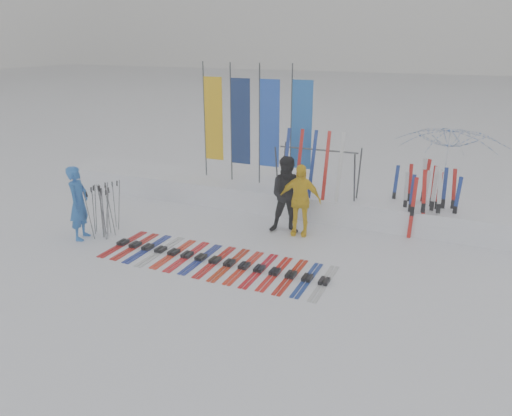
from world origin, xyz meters
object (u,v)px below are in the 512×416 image
at_px(person_black, 288,195).
at_px(tent_canopy, 446,173).
at_px(person_blue, 79,203).
at_px(ski_rack, 318,165).
at_px(person_yellow, 300,200).
at_px(ski_row, 215,261).

relative_size(person_black, tent_canopy, 0.69).
distance_m(person_blue, ski_rack, 5.77).
relative_size(person_black, person_yellow, 1.08).
distance_m(tent_canopy, ski_rack, 3.22).
bearing_deg(person_black, person_blue, -170.34).
bearing_deg(tent_canopy, person_yellow, -140.24).
bearing_deg(person_yellow, ski_row, -125.11).
xyz_separation_m(tent_canopy, ski_rack, (-2.97, -1.23, 0.18)).
distance_m(person_yellow, ski_rack, 1.37).
bearing_deg(person_blue, ski_row, -105.24).
xyz_separation_m(person_blue, person_yellow, (4.51, 2.26, -0.01)).
bearing_deg(person_black, person_yellow, -25.70).
distance_m(person_black, ski_rack, 1.35).
height_order(person_black, tent_canopy, tent_canopy).
height_order(person_yellow, ski_rack, ski_rack).
relative_size(person_black, ski_row, 0.38).
height_order(person_blue, person_black, person_black).
bearing_deg(person_black, tent_canopy, 17.86).
bearing_deg(person_black, ski_rack, 56.66).
height_order(ski_row, ski_rack, ski_rack).
bearing_deg(tent_canopy, ski_rack, -157.55).
xyz_separation_m(ski_row, ski_rack, (1.10, 3.45, 1.35)).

